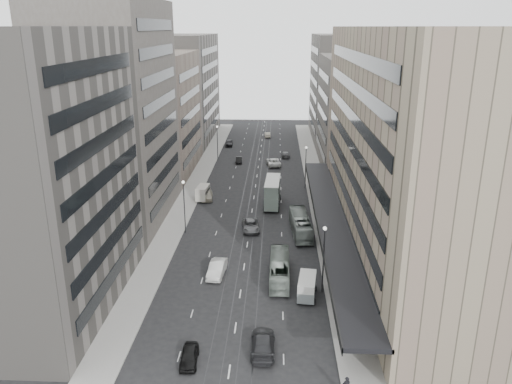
% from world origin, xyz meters
% --- Properties ---
extents(ground, '(220.00, 220.00, 0.00)m').
position_xyz_m(ground, '(0.00, 0.00, 0.00)').
color(ground, black).
rests_on(ground, ground).
extents(sidewalk_right, '(4.00, 125.00, 0.15)m').
position_xyz_m(sidewalk_right, '(12.00, 37.50, 0.07)').
color(sidewalk_right, gray).
rests_on(sidewalk_right, ground).
extents(sidewalk_left, '(4.00, 125.00, 0.15)m').
position_xyz_m(sidewalk_left, '(-12.00, 37.50, 0.07)').
color(sidewalk_left, gray).
rests_on(sidewalk_left, ground).
extents(department_store, '(19.20, 60.00, 30.00)m').
position_xyz_m(department_store, '(21.45, 8.00, 14.95)').
color(department_store, gray).
rests_on(department_store, ground).
extents(building_right_mid, '(15.00, 28.00, 24.00)m').
position_xyz_m(building_right_mid, '(21.50, 52.00, 12.00)').
color(building_right_mid, '#4A4440').
rests_on(building_right_mid, ground).
extents(building_right_far, '(15.00, 32.00, 28.00)m').
position_xyz_m(building_right_far, '(21.50, 82.00, 14.00)').
color(building_right_far, slate).
rests_on(building_right_far, ground).
extents(building_left_a, '(15.00, 28.00, 30.00)m').
position_xyz_m(building_left_a, '(-21.50, -8.00, 15.00)').
color(building_left_a, slate).
rests_on(building_left_a, ground).
extents(building_left_b, '(15.00, 26.00, 34.00)m').
position_xyz_m(building_left_b, '(-21.50, 19.00, 17.00)').
color(building_left_b, '#4A4440').
rests_on(building_left_b, ground).
extents(building_left_c, '(15.00, 28.00, 25.00)m').
position_xyz_m(building_left_c, '(-21.50, 46.00, 12.50)').
color(building_left_c, '#75695B').
rests_on(building_left_c, ground).
extents(building_left_d, '(15.00, 38.00, 28.00)m').
position_xyz_m(building_left_d, '(-21.50, 79.00, 14.00)').
color(building_left_d, slate).
rests_on(building_left_d, ground).
extents(lamp_right_near, '(0.44, 0.44, 8.32)m').
position_xyz_m(lamp_right_near, '(9.70, -5.00, 5.20)').
color(lamp_right_near, '#262628').
rests_on(lamp_right_near, ground).
extents(lamp_right_far, '(0.44, 0.44, 8.32)m').
position_xyz_m(lamp_right_far, '(9.70, 35.00, 5.20)').
color(lamp_right_far, '#262628').
rests_on(lamp_right_far, ground).
extents(lamp_left_near, '(0.44, 0.44, 8.32)m').
position_xyz_m(lamp_left_near, '(-9.70, 12.00, 5.20)').
color(lamp_left_near, '#262628').
rests_on(lamp_left_near, ground).
extents(lamp_left_far, '(0.44, 0.44, 8.32)m').
position_xyz_m(lamp_left_far, '(-9.70, 55.00, 5.20)').
color(lamp_left_far, '#262628').
rests_on(lamp_left_far, ground).
extents(bus_near, '(2.43, 10.04, 2.79)m').
position_xyz_m(bus_near, '(4.62, -2.17, 1.40)').
color(bus_near, gray).
rests_on(bus_near, ground).
extents(bus_far, '(3.34, 10.94, 3.00)m').
position_xyz_m(bus_far, '(7.84, 12.43, 1.50)').
color(bus_far, gray).
rests_on(bus_far, ground).
extents(double_decker, '(2.98, 8.78, 4.75)m').
position_xyz_m(double_decker, '(3.43, 24.71, 2.56)').
color(double_decker, slate).
rests_on(double_decker, ground).
extents(vw_microbus, '(2.56, 4.82, 2.49)m').
position_xyz_m(vw_microbus, '(7.80, -6.32, 1.39)').
color(vw_microbus, slate).
rests_on(vw_microbus, ground).
extents(panel_van, '(2.34, 4.29, 2.61)m').
position_xyz_m(panel_van, '(-9.20, 27.19, 1.44)').
color(panel_van, beige).
rests_on(panel_van, ground).
extents(sedan_0, '(1.81, 4.08, 1.37)m').
position_xyz_m(sedan_0, '(-3.85, -18.82, 0.68)').
color(sedan_0, black).
rests_on(sedan_0, ground).
extents(sedan_1, '(2.24, 5.36, 1.72)m').
position_xyz_m(sedan_1, '(-3.28, -1.40, 0.86)').
color(sedan_1, silver).
rests_on(sedan_1, ground).
extents(sedan_2, '(3.06, 5.59, 1.48)m').
position_xyz_m(sedan_2, '(0.23, 13.45, 0.74)').
color(sedan_2, '#58575A').
rests_on(sedan_2, ground).
extents(sedan_3, '(2.42, 5.81, 1.68)m').
position_xyz_m(sedan_3, '(3.00, -16.74, 0.84)').
color(sedan_3, '#252527').
rests_on(sedan_3, ground).
extents(sedan_4, '(2.62, 5.23, 1.71)m').
position_xyz_m(sedan_4, '(-8.50, 27.56, 0.86)').
color(sedan_4, '#9D9482').
rests_on(sedan_4, ground).
extents(sedan_5, '(1.64, 4.09, 1.32)m').
position_xyz_m(sedan_5, '(-4.61, 53.56, 0.66)').
color(sedan_5, black).
rests_on(sedan_5, ground).
extents(sedan_6, '(3.65, 6.52, 1.72)m').
position_xyz_m(sedan_6, '(3.41, 51.34, 0.86)').
color(sedan_6, silver).
rests_on(sedan_6, ground).
extents(sedan_7, '(2.00, 4.65, 1.33)m').
position_xyz_m(sedan_7, '(6.22, 59.15, 0.67)').
color(sedan_7, '#4F4F51').
rests_on(sedan_7, ground).
extents(sedan_8, '(1.97, 4.70, 1.59)m').
position_xyz_m(sedan_8, '(-8.50, 70.65, 0.80)').
color(sedan_8, '#2B2A2D').
rests_on(sedan_8, ground).
extents(sedan_9, '(1.82, 4.39, 1.41)m').
position_xyz_m(sedan_9, '(1.40, 81.91, 0.71)').
color(sedan_9, '#BEB49D').
rests_on(sedan_9, ground).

